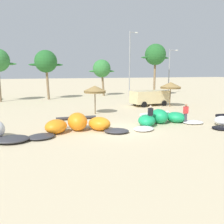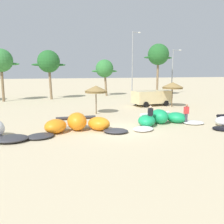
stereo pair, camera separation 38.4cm
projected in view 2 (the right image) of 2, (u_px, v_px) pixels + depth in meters
name	position (u px, v px, depth m)	size (l,w,h in m)	color
ground_plane	(121.00, 130.00, 16.51)	(260.00, 260.00, 0.00)	beige
kite_left	(78.00, 125.00, 16.13)	(7.07, 3.35, 1.28)	#333338
kite_left_of_center	(162.00, 119.00, 18.31)	(6.74, 3.55, 1.16)	white
beach_umbrella_near_van	(96.00, 89.00, 22.46)	(2.24, 2.24, 2.82)	brown
beach_umbrella_middle	(173.00, 85.00, 27.08)	(2.48, 2.48, 2.94)	brown
parked_van	(151.00, 97.00, 28.24)	(4.83, 2.66, 1.84)	beige
person_near_kites	(186.00, 114.00, 18.32)	(0.36, 0.24, 1.62)	#383842
person_by_umbrellas	(150.00, 116.00, 17.54)	(0.36, 0.24, 1.62)	#383842
palm_left	(1.00, 61.00, 31.41)	(4.76, 3.17, 7.27)	#7F6647
palm_left_of_gap	(49.00, 62.00, 33.95)	(4.92, 3.28, 7.29)	#7F6647
palm_center_left	(105.00, 69.00, 39.18)	(4.54, 3.02, 6.20)	#7F6647
palm_center_right	(158.00, 55.00, 38.62)	(5.31, 3.54, 8.77)	#7F6647
lamppost_west	(133.00, 61.00, 38.14)	(1.50, 0.24, 10.63)	gray
lamppost_west_center	(173.00, 69.00, 41.99)	(1.77, 0.24, 8.15)	gray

